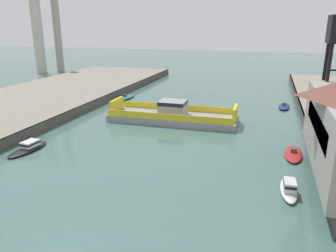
% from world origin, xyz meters
% --- Properties ---
extents(chain_ferry, '(22.13, 7.34, 3.64)m').
position_xyz_m(chain_ferry, '(-1.93, 36.16, 1.10)').
color(chain_ferry, '#939399').
rests_on(chain_ferry, ground).
extents(moored_boat_near_left, '(2.68, 6.60, 1.22)m').
position_xyz_m(moored_boat_near_left, '(-16.31, 17.38, 0.45)').
color(moored_boat_near_left, black).
rests_on(moored_boat_near_left, ground).
extents(moored_boat_near_right, '(2.40, 6.22, 0.95)m').
position_xyz_m(moored_boat_near_right, '(17.13, 25.85, 0.24)').
color(moored_boat_near_right, red).
rests_on(moored_boat_near_right, ground).
extents(moored_boat_mid_left, '(3.27, 7.57, 1.08)m').
position_xyz_m(moored_boat_mid_left, '(-17.24, 50.05, 0.30)').
color(moored_boat_mid_left, '#237075').
rests_on(moored_boat_mid_left, ground).
extents(moored_boat_mid_right, '(1.80, 5.57, 1.48)m').
position_xyz_m(moored_boat_mid_right, '(16.13, 15.38, 0.55)').
color(moored_boat_mid_right, white).
rests_on(moored_boat_mid_right, ground).
extents(moored_boat_far_left, '(2.50, 6.33, 1.05)m').
position_xyz_m(moored_boat_far_left, '(16.75, 52.04, 0.28)').
color(moored_boat_far_left, navy).
rests_on(moored_boat_far_left, ground).
extents(smokestack_distant_a, '(3.70, 3.70, 32.90)m').
position_xyz_m(smokestack_distant_a, '(-62.90, 80.83, 17.47)').
color(smokestack_distant_a, beige).
rests_on(smokestack_distant_a, ground).
extents(smokestack_distant_b, '(2.66, 2.66, 32.91)m').
position_xyz_m(smokestack_distant_b, '(-57.49, 84.22, 17.48)').
color(smokestack_distant_b, '#9E998E').
rests_on(smokestack_distant_b, ground).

